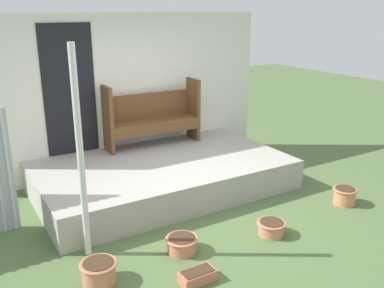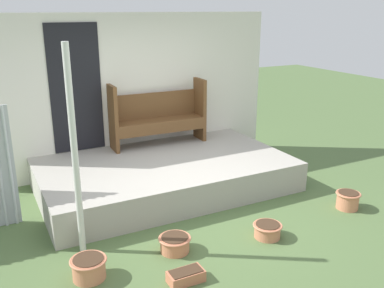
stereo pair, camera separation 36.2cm
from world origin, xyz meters
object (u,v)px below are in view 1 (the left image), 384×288
Objects in this scene: support_post at (80,156)px; flower_pot_left at (99,271)px; bench at (152,115)px; flower_pot_far_right at (345,195)px; planter_box_rect at (197,276)px; flower_pot_middle at (182,244)px; flower_pot_right at (271,227)px.

support_post is 1.20m from flower_pot_left.
bench reaches higher than flower_pot_far_right.
flower_pot_far_right is at bearing -55.46° from bench.
bench is 3.40m from planter_box_rect.
flower_pot_left is at bearing -96.96° from support_post.
flower_pot_middle is 2.60m from flower_pot_far_right.
bench is 4.76× the size of flower_pot_far_right.
support_post reaches higher than flower_pot_left.
support_post is 6.92× the size of flower_pot_far_right.
planter_box_rect is (-1.28, -0.35, -0.04)m from flower_pot_right.
support_post is at bearing -130.21° from bench.
flower_pot_right is at bearing 15.14° from planter_box_rect.
flower_pot_middle is at bearing 177.83° from flower_pot_far_right.
flower_pot_far_right is 0.92× the size of planter_box_rect.
bench is 3.26m from flower_pot_far_right.
support_post reaches higher than planter_box_rect.
flower_pot_left reaches higher than flower_pot_right.
flower_pot_right is 1.47m from flower_pot_far_right.
flower_pot_far_right is (3.60, -0.04, 0.01)m from flower_pot_left.
flower_pot_right is (2.07, -0.74, -1.08)m from support_post.
support_post is 1.74m from planter_box_rect.
support_post is at bearing 83.04° from flower_pot_left.
support_post is 6.34× the size of planter_box_rect.
bench is 3.32m from flower_pot_left.
flower_pot_far_right is at bearing -2.17° from flower_pot_middle.
flower_pot_right is at bearing -11.33° from flower_pot_middle.
flower_pot_middle is at bearing -107.61° from bench.
flower_pot_right reaches higher than planter_box_rect.
flower_pot_middle is (0.93, -0.51, -1.07)m from support_post.
flower_pot_far_right is at bearing 5.01° from flower_pot_right.
flower_pot_left is 1.03× the size of planter_box_rect.
flower_pot_right is 1.05× the size of flower_pot_far_right.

